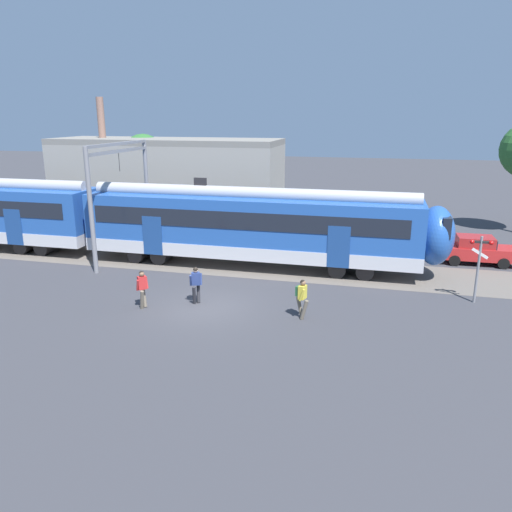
# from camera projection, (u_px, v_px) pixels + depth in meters

# --- Properties ---
(ground_plane) EXTENTS (160.00, 160.00, 0.00)m
(ground_plane) POSITION_uv_depth(u_px,v_px,m) (205.00, 307.00, 21.54)
(ground_plane) COLOR #38383D
(track_bed) EXTENTS (80.00, 4.40, 0.01)m
(track_bed) POSITION_uv_depth(u_px,v_px,m) (73.00, 252.00, 30.02)
(track_bed) COLOR #605951
(track_bed) RESTS_ON ground
(commuter_train) EXTENTS (38.05, 3.07, 4.73)m
(commuter_train) POSITION_uv_depth(u_px,v_px,m) (107.00, 218.00, 28.82)
(commuter_train) COLOR silver
(commuter_train) RESTS_ON ground
(pedestrian_red) EXTENTS (0.50, 0.69, 1.67)m
(pedestrian_red) POSITION_uv_depth(u_px,v_px,m) (142.00, 286.00, 21.19)
(pedestrian_red) COLOR #6B6051
(pedestrian_red) RESTS_ON ground
(pedestrian_navy) EXTENTS (0.53, 0.71, 1.67)m
(pedestrian_navy) POSITION_uv_depth(u_px,v_px,m) (196.00, 282.00, 21.70)
(pedestrian_navy) COLOR #28282D
(pedestrian_navy) RESTS_ON ground
(pedestrian_yellow) EXTENTS (0.60, 0.63, 1.67)m
(pedestrian_yellow) POSITION_uv_depth(u_px,v_px,m) (302.00, 295.00, 20.06)
(pedestrian_yellow) COLOR #6B6051
(pedestrian_yellow) RESTS_ON ground
(parked_car_red) EXTENTS (4.02, 1.79, 1.54)m
(parked_car_red) POSITION_uv_depth(u_px,v_px,m) (477.00, 250.00, 27.63)
(parked_car_red) COLOR #B22323
(parked_car_red) RESTS_ON ground
(catenary_gantry) EXTENTS (0.24, 6.64, 6.53)m
(catenary_gantry) POSITION_uv_depth(u_px,v_px,m) (121.00, 183.00, 28.01)
(catenary_gantry) COLOR gray
(catenary_gantry) RESTS_ON ground
(crossing_signal) EXTENTS (0.96, 0.22, 3.00)m
(crossing_signal) POSITION_uv_depth(u_px,v_px,m) (479.00, 259.00, 21.51)
(crossing_signal) COLOR gray
(crossing_signal) RESTS_ON ground
(background_building) EXTENTS (16.08, 5.00, 9.20)m
(background_building) POSITION_uv_depth(u_px,v_px,m) (167.00, 184.00, 35.50)
(background_building) COLOR gray
(background_building) RESTS_ON ground
(street_tree_left) EXTENTS (3.11, 3.11, 6.66)m
(street_tree_left) POSITION_uv_depth(u_px,v_px,m) (143.00, 156.00, 36.80)
(street_tree_left) COLOR brown
(street_tree_left) RESTS_ON ground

